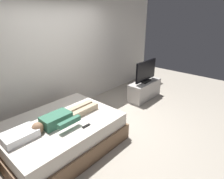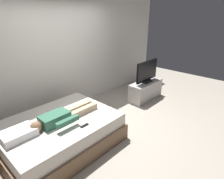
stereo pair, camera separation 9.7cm
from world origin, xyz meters
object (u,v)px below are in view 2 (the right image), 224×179
(tv, at_px, (147,72))
(pillow, at_px, (18,134))
(bed, at_px, (60,133))
(remote, at_px, (84,126))
(tv_stand, at_px, (146,90))
(person, at_px, (62,117))

(tv, bearing_deg, pillow, 179.87)
(bed, bearing_deg, remote, -69.74)
(pillow, xyz_separation_m, tv, (3.43, -0.01, 0.18))
(bed, relative_size, tv_stand, 1.82)
(tv_stand, bearing_deg, person, -178.42)
(remote, bearing_deg, pillow, 150.40)
(person, height_order, remote, person)
(bed, xyz_separation_m, tv, (2.75, -0.01, 0.52))
(bed, height_order, tv_stand, bed)
(bed, bearing_deg, tv, -0.17)
(pillow, bearing_deg, remote, -29.60)
(pillow, relative_size, tv, 0.55)
(bed, relative_size, person, 1.58)
(bed, distance_m, remote, 0.59)
(bed, xyz_separation_m, remote, (0.18, -0.49, 0.29))
(pillow, height_order, tv_stand, pillow)
(pillow, distance_m, tv_stand, 3.45)
(remote, bearing_deg, bed, 110.26)
(tv, bearing_deg, person, -178.42)
(tv_stand, height_order, tv, tv)
(remote, relative_size, tv, 0.17)
(pillow, xyz_separation_m, person, (0.71, -0.08, 0.02))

